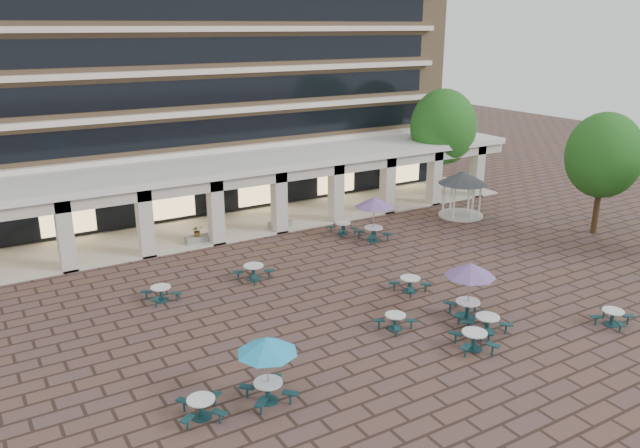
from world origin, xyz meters
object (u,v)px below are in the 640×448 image
Objects in this scene: picnic_table_2 at (395,320)px; gazebo at (463,183)px; picnic_table_0 at (201,406)px; planter_left at (198,237)px; planter_right at (280,223)px; picnic_table_1 at (474,339)px.

picnic_table_2 is 18.00m from gazebo.
gazebo is at bearing 41.61° from picnic_table_0.
planter_left reaches higher than planter_right.
picnic_table_1 is 1.40× the size of planter_left.
planter_left is (-5.09, 17.91, -0.02)m from picnic_table_1.
planter_left is at bearing 167.67° from gazebo.
picnic_table_1 reaches higher than picnic_table_2.
planter_left is at bearing 180.00° from planter_right.
picnic_table_2 is at bearing -98.13° from planter_right.
gazebo is 2.25× the size of planter_left.
picnic_table_2 is 15.25m from planter_left.
picnic_table_1 is 0.62× the size of gazebo.
picnic_table_0 is 1.23× the size of planter_right.
gazebo is 2.25× the size of planter_right.
picnic_table_2 is at bearing 23.74° from picnic_table_0.
gazebo reaches higher than picnic_table_1.
picnic_table_1 is at bearing -131.50° from gazebo.
planter_left is at bearing 83.18° from picnic_table_0.
planter_left is (6.03, 16.63, 0.01)m from picnic_table_0.
gazebo is (12.45, 14.07, 1.90)m from picnic_table_1.
planter_right is at bearing 68.23° from picnic_table_0.
gazebo is at bearing -12.33° from planter_left.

